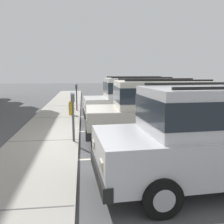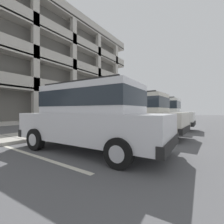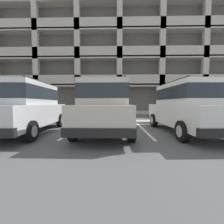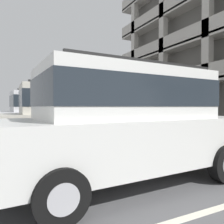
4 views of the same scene
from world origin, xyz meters
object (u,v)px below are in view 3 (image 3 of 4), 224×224
Objects in this scene: silver_suv at (106,106)px; fire_hydrant at (188,115)px; parking_meter_near at (108,102)px; parking_garage at (119,69)px; red_sedan at (25,106)px; dark_hatchback at (188,106)px; parking_meter_far at (214,102)px.

silver_suv reaches higher than fire_hydrant.
parking_garage is at bearing 86.09° from parking_meter_near.
parking_garage is at bearing 72.14° from red_sedan.
dark_hatchback is 3.43m from fire_hydrant.
silver_suv is 3.27m from dark_hatchback.
red_sedan reaches higher than parking_meter_far.
silver_suv is at bearing -155.33° from parking_meter_far.
red_sedan is (-3.18, -0.14, 0.00)m from silver_suv.
silver_suv is 16.48m from parking_garage.
silver_suv reaches higher than parking_meter_near.
parking_meter_far is (9.29, 2.94, 0.15)m from red_sedan.
parking_meter_far is (2.84, 2.76, 0.15)m from dark_hatchback.
dark_hatchback reaches higher than parking_meter_near.
silver_suv is 3.18m from red_sedan.
red_sedan is 6.99× the size of fire_hydrant.
dark_hatchback is at bearing -135.74° from parking_meter_far.
parking_garage is at bearing 112.29° from parking_meter_far.
red_sedan is at bearing -136.92° from parking_meter_near.
parking_meter_far is 14.74m from parking_garage.
parking_meter_near is at bearing 138.17° from dark_hatchback.
fire_hydrant is at bearing 33.35° from silver_suv.
parking_meter_far is at bearing 41.79° from dark_hatchback.
silver_suv is 2.79m from parking_meter_near.
silver_suv and red_sedan have the same top height.
red_sedan is 0.15× the size of parking_garage.
parking_meter_near is at bearing -179.75° from parking_meter_far.
dark_hatchback is 3.15× the size of parking_meter_near.
parking_garage is (-5.29, 12.90, 4.80)m from parking_meter_far.
dark_hatchback is 0.15× the size of parking_garage.
dark_hatchback is at bearing 1.17° from silver_suv.
silver_suv is 6.72m from parking_meter_far.
silver_suv is at bearing -147.07° from fire_hydrant.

